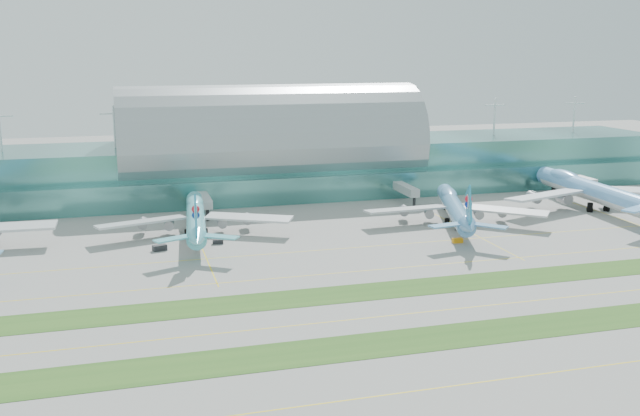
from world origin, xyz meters
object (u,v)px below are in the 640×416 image
object	(u,v)px
airliner_b	(196,216)
airliner_d	(592,189)
terminal	(271,157)
airliner_c	(454,207)

from	to	relation	value
airliner_b	airliner_d	world-z (taller)	airliner_d
terminal	airliner_b	distance (m)	71.69
terminal	airliner_c	distance (m)	84.62
airliner_c	terminal	bearing A→B (deg)	142.85
airliner_b	airliner_c	bearing A→B (deg)	-0.70
airliner_b	terminal	bearing A→B (deg)	64.18
airliner_b	airliner_d	xyz separation A→B (m)	(142.10, -0.97, 1.27)
terminal	airliner_c	bearing A→B (deg)	-55.86
terminal	airliner_d	world-z (taller)	terminal
terminal	airliner_b	size ratio (longest dim) A/B	4.95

